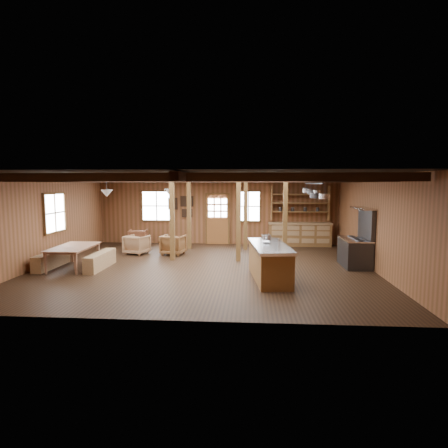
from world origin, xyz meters
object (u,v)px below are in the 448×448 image
(armchair_a, at_px, (138,238))
(armchair_c, at_px, (137,245))
(kitchen_island, at_px, (269,262))
(armchair_b, at_px, (173,245))
(dining_table, at_px, (75,257))
(commercial_range, at_px, (356,247))

(armchair_a, height_order, armchair_c, armchair_c)
(kitchen_island, distance_m, armchair_a, 7.22)
(armchair_a, relative_size, armchair_b, 0.93)
(kitchen_island, height_order, armchair_a, kitchen_island)
(kitchen_island, distance_m, armchair_c, 5.65)
(dining_table, bearing_deg, armchair_c, -28.98)
(dining_table, height_order, armchair_a, armchair_a)
(commercial_range, bearing_deg, armchair_c, 168.50)
(commercial_range, bearing_deg, armchair_b, 166.11)
(kitchen_island, distance_m, commercial_range, 3.26)
(dining_table, xyz_separation_m, armchair_c, (1.19, 2.33, 0.02))
(kitchen_island, xyz_separation_m, armchair_a, (-5.13, 5.07, -0.14))
(kitchen_island, bearing_deg, armchair_a, 128.27)
(dining_table, relative_size, armchair_b, 2.39)
(commercial_range, relative_size, armchair_c, 2.40)
(armchair_a, distance_m, armchair_c, 1.89)
(dining_table, xyz_separation_m, armchair_a, (0.67, 4.14, 0.00))
(armchair_b, xyz_separation_m, armchair_c, (-1.34, 0.01, -0.01))
(kitchen_island, relative_size, armchair_a, 3.53)
(dining_table, bearing_deg, kitchen_island, -100.99)
(dining_table, distance_m, armchair_a, 4.20)
(dining_table, distance_m, armchair_b, 3.43)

